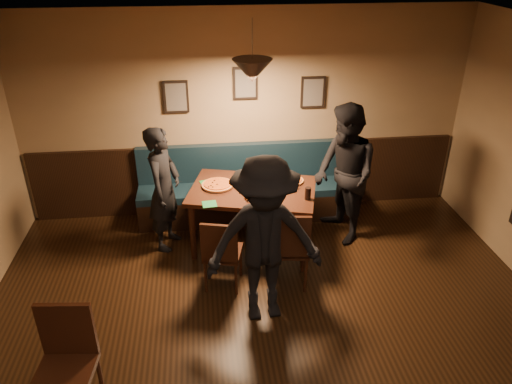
# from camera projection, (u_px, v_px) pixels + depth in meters

# --- Properties ---
(ceiling) EXTENTS (7.00, 7.00, 0.00)m
(ceiling) POSITION_uv_depth(u_px,v_px,m) (301.00, 80.00, 2.80)
(ceiling) COLOR silver
(ceiling) RESTS_ON ground
(wall_back) EXTENTS (6.00, 0.00, 6.00)m
(wall_back) POSITION_uv_depth(u_px,v_px,m) (245.00, 116.00, 6.53)
(wall_back) COLOR #8C704F
(wall_back) RESTS_ON ground
(wainscot) EXTENTS (5.88, 0.06, 1.00)m
(wainscot) POSITION_uv_depth(u_px,v_px,m) (246.00, 177.00, 6.92)
(wainscot) COLOR black
(wainscot) RESTS_ON ground
(booth_bench) EXTENTS (3.00, 0.60, 1.00)m
(booth_bench) POSITION_uv_depth(u_px,v_px,m) (248.00, 185.00, 6.68)
(booth_bench) COLOR #0F232D
(booth_bench) RESTS_ON ground
(picture_left) EXTENTS (0.32, 0.04, 0.42)m
(picture_left) POSITION_uv_depth(u_px,v_px,m) (176.00, 97.00, 6.27)
(picture_left) COLOR black
(picture_left) RESTS_ON wall_back
(picture_center) EXTENTS (0.32, 0.04, 0.42)m
(picture_center) POSITION_uv_depth(u_px,v_px,m) (245.00, 83.00, 6.29)
(picture_center) COLOR black
(picture_center) RESTS_ON wall_back
(picture_right) EXTENTS (0.32, 0.04, 0.42)m
(picture_right) POSITION_uv_depth(u_px,v_px,m) (313.00, 92.00, 6.45)
(picture_right) COLOR black
(picture_right) RESTS_ON wall_back
(pendant_lamp) EXTENTS (0.44, 0.44, 0.25)m
(pendant_lamp) POSITION_uv_depth(u_px,v_px,m) (252.00, 71.00, 5.24)
(pendant_lamp) COLOR black
(pendant_lamp) RESTS_ON ceiling
(dining_table) EXTENTS (1.70, 1.32, 0.81)m
(dining_table) POSITION_uv_depth(u_px,v_px,m) (253.00, 218.00, 6.11)
(dining_table) COLOR black
(dining_table) RESTS_ON floor
(chair_near_left) EXTENTS (0.48, 0.48, 0.90)m
(chair_near_left) POSITION_uv_depth(u_px,v_px,m) (223.00, 251.00, 5.38)
(chair_near_left) COLOR black
(chair_near_left) RESTS_ON floor
(chair_near_right) EXTENTS (0.48, 0.48, 0.98)m
(chair_near_right) POSITION_uv_depth(u_px,v_px,m) (289.00, 246.00, 5.40)
(chair_near_right) COLOR black
(chair_near_right) RESTS_ON floor
(diner_left) EXTENTS (0.55, 0.67, 1.60)m
(diner_left) POSITION_uv_depth(u_px,v_px,m) (164.00, 189.00, 5.94)
(diner_left) COLOR black
(diner_left) RESTS_ON floor
(diner_right) EXTENTS (0.86, 1.01, 1.80)m
(diner_right) POSITION_uv_depth(u_px,v_px,m) (345.00, 175.00, 6.05)
(diner_right) COLOR black
(diner_right) RESTS_ON floor
(diner_front) EXTENTS (1.21, 0.75, 1.80)m
(diner_front) POSITION_uv_depth(u_px,v_px,m) (265.00, 242.00, 4.74)
(diner_front) COLOR black
(diner_front) RESTS_ON floor
(pizza_a) EXTENTS (0.46, 0.46, 0.04)m
(pizza_a) POSITION_uv_depth(u_px,v_px,m) (218.00, 185.00, 5.97)
(pizza_a) COLOR #D06427
(pizza_a) RESTS_ON dining_table
(pizza_b) EXTENTS (0.46, 0.46, 0.04)m
(pizza_b) POSITION_uv_depth(u_px,v_px,m) (259.00, 195.00, 5.73)
(pizza_b) COLOR orange
(pizza_b) RESTS_ON dining_table
(pizza_c) EXTENTS (0.41, 0.41, 0.04)m
(pizza_c) POSITION_uv_depth(u_px,v_px,m) (291.00, 180.00, 6.09)
(pizza_c) COLOR #CB5C26
(pizza_c) RESTS_ON dining_table
(soda_glass) EXTENTS (0.08, 0.08, 0.15)m
(soda_glass) POSITION_uv_depth(u_px,v_px,m) (308.00, 193.00, 5.66)
(soda_glass) COLOR black
(soda_glass) RESTS_ON dining_table
(tabasco_bottle) EXTENTS (0.03, 0.03, 0.12)m
(tabasco_bottle) POSITION_uv_depth(u_px,v_px,m) (296.00, 185.00, 5.90)
(tabasco_bottle) COLOR #8E1604
(tabasco_bottle) RESTS_ON dining_table
(napkin_a) EXTENTS (0.20, 0.20, 0.01)m
(napkin_a) POSITION_uv_depth(u_px,v_px,m) (207.00, 183.00, 6.07)
(napkin_a) COLOR #1D6D2B
(napkin_a) RESTS_ON dining_table
(napkin_b) EXTENTS (0.18, 0.18, 0.01)m
(napkin_b) POSITION_uv_depth(u_px,v_px,m) (209.00, 204.00, 5.58)
(napkin_b) COLOR #1D6F35
(napkin_b) RESTS_ON dining_table
(cutlery_set) EXTENTS (0.18, 0.08, 0.00)m
(cutlery_set) POSITION_uv_depth(u_px,v_px,m) (259.00, 202.00, 5.62)
(cutlery_set) COLOR white
(cutlery_set) RESTS_ON dining_table
(cafe_chair_far) EXTENTS (0.49, 0.49, 1.01)m
(cafe_chair_far) POSITION_uv_depth(u_px,v_px,m) (64.00, 371.00, 3.82)
(cafe_chair_far) COLOR black
(cafe_chair_far) RESTS_ON floor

